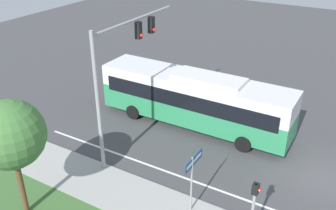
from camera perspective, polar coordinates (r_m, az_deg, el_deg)
ground_plane at (r=20.94m, az=22.12°, el=-10.05°), size 80.00×80.00×0.00m
bus at (r=22.97m, az=4.06°, el=1.19°), size 2.77×12.10×3.51m
signal_gantry at (r=19.04m, az=-7.20°, el=6.39°), size 6.86×0.41×7.43m
pedestrian_signal at (r=15.16m, az=12.92°, el=-14.50°), size 0.28×0.34×3.01m
street_sign at (r=16.23m, az=3.78°, el=-10.25°), size 1.55×0.08×2.96m
roadside_tree at (r=16.21m, az=-22.95°, el=-4.22°), size 2.88×2.88×5.47m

